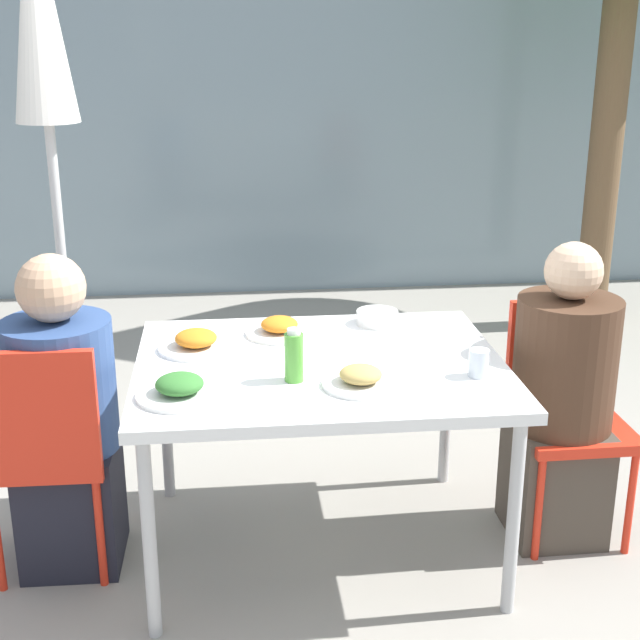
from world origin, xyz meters
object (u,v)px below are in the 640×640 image
(chair_right, at_px, (566,400))
(bottle, at_px, (294,356))
(person_right, at_px, (561,405))
(salad_bowl, at_px, (377,317))
(person_left, at_px, (64,425))
(chair_left, at_px, (45,442))
(closed_umbrella, at_px, (42,53))
(drinking_cup, at_px, (479,363))

(chair_right, height_order, bottle, bottle)
(chair_right, height_order, person_right, person_right)
(bottle, height_order, salad_bowl, bottle)
(person_left, distance_m, bottle, 0.85)
(chair_left, relative_size, person_left, 0.77)
(chair_left, distance_m, chair_right, 1.87)
(person_left, relative_size, closed_umbrella, 0.47)
(chair_left, relative_size, bottle, 4.85)
(drinking_cup, relative_size, salad_bowl, 0.58)
(closed_umbrella, height_order, drinking_cup, closed_umbrella)
(closed_umbrella, height_order, bottle, closed_umbrella)
(chair_left, relative_size, drinking_cup, 9.33)
(bottle, distance_m, drinking_cup, 0.61)
(drinking_cup, bearing_deg, person_right, 27.88)
(chair_left, xyz_separation_m, salad_bowl, (1.20, 0.44, 0.25))
(chair_right, xyz_separation_m, salad_bowl, (-0.67, 0.29, 0.25))
(chair_right, xyz_separation_m, drinking_cup, (-0.43, -0.28, 0.27))
(person_left, xyz_separation_m, drinking_cup, (1.38, -0.21, 0.25))
(person_right, height_order, closed_umbrella, closed_umbrella)
(person_right, relative_size, salad_bowl, 7.00)
(salad_bowl, bearing_deg, chair_right, -23.47)
(chair_right, bearing_deg, person_right, 58.07)
(person_right, bearing_deg, chair_right, -121.93)
(person_left, xyz_separation_m, closed_umbrella, (-0.15, 1.03, 1.20))
(closed_umbrella, bearing_deg, chair_right, -26.12)
(person_left, distance_m, closed_umbrella, 1.59)
(chair_right, height_order, salad_bowl, chair_right)
(chair_left, height_order, salad_bowl, chair_left)
(chair_right, relative_size, person_right, 0.77)
(person_left, xyz_separation_m, bottle, (0.78, -0.18, 0.29))
(closed_umbrella, xyz_separation_m, drinking_cup, (1.53, -1.24, -0.94))
(closed_umbrella, relative_size, drinking_cup, 25.88)
(chair_right, distance_m, bottle, 1.11)
(salad_bowl, bearing_deg, person_left, -162.53)
(chair_right, xyz_separation_m, closed_umbrella, (-1.96, 0.96, 1.22))
(bottle, bearing_deg, chair_right, 13.73)
(chair_left, height_order, chair_right, same)
(chair_left, bearing_deg, closed_umbrella, 96.09)
(bottle, bearing_deg, person_left, 166.87)
(closed_umbrella, distance_m, drinking_cup, 2.19)
(bottle, distance_m, salad_bowl, 0.66)
(chair_left, distance_m, closed_umbrella, 1.65)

